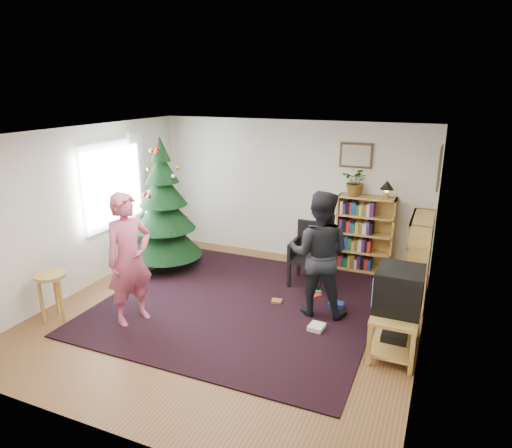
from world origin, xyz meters
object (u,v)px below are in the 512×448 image
at_px(christmas_tree, 164,215).
at_px(table_lamp, 387,186).
at_px(bookshelf_back, 365,233).
at_px(tv_stand, 395,325).
at_px(picture_back, 356,155).
at_px(picture_right, 440,168).
at_px(bookshelf_right, 418,259).
at_px(stool, 51,285).
at_px(potted_plant, 356,181).
at_px(armchair, 311,251).
at_px(person_by_chair, 319,254).
at_px(person_standing, 129,259).
at_px(crt_tv, 399,289).

bearing_deg(christmas_tree, table_lamp, 19.65).
bearing_deg(bookshelf_back, tv_stand, -71.16).
xyz_separation_m(picture_back, picture_right, (1.33, -0.73, 0.00)).
relative_size(bookshelf_right, stool, 1.93).
relative_size(bookshelf_right, potted_plant, 2.72).
bearing_deg(armchair, table_lamp, 42.09).
xyz_separation_m(stool, person_by_chair, (3.23, 1.60, 0.36)).
bearing_deg(picture_right, person_by_chair, -137.73).
bearing_deg(person_standing, picture_back, -13.46).
bearing_deg(bookshelf_right, person_by_chair, 126.37).
xyz_separation_m(picture_back, person_by_chair, (-0.05, -1.97, -1.07)).
bearing_deg(bookshelf_back, christmas_tree, -158.65).
distance_m(picture_back, armchair, 1.79).
relative_size(picture_right, bookshelf_back, 0.46).
height_order(christmas_tree, bookshelf_right, christmas_tree).
height_order(crt_tv, armchair, crt_tv).
bearing_deg(picture_right, bookshelf_right, -111.90).
height_order(bookshelf_right, person_by_chair, person_by_chair).
distance_m(bookshelf_right, tv_stand, 1.51).
relative_size(picture_back, person_by_chair, 0.31).
xyz_separation_m(crt_tv, person_by_chair, (-1.11, 0.55, 0.08)).
xyz_separation_m(bookshelf_right, tv_stand, (-0.12, -1.46, -0.34)).
bearing_deg(person_by_chair, table_lamp, -114.08).
bearing_deg(christmas_tree, bookshelf_back, 21.35).
relative_size(bookshelf_right, person_standing, 0.73).
height_order(christmas_tree, person_standing, christmas_tree).
bearing_deg(person_standing, potted_plant, -15.31).
distance_m(bookshelf_back, armchair, 1.12).
height_order(armchair, person_standing, person_standing).
xyz_separation_m(tv_stand, armchair, (-1.50, 1.52, 0.21)).
bearing_deg(bookshelf_right, tv_stand, 175.31).
bearing_deg(person_standing, crt_tv, -56.99).
distance_m(picture_back, crt_tv, 2.97).
bearing_deg(crt_tv, table_lamp, 102.10).
distance_m(picture_right, tv_stand, 2.44).
xyz_separation_m(christmas_tree, potted_plant, (2.98, 1.24, 0.59)).
distance_m(picture_back, person_standing, 4.03).
bearing_deg(tv_stand, person_by_chair, 153.59).
bearing_deg(picture_right, armchair, -170.81).
distance_m(picture_right, person_standing, 4.47).
height_order(picture_right, person_standing, picture_right).
xyz_separation_m(tv_stand, stool, (-4.34, -1.04, 0.19)).
height_order(christmas_tree, crt_tv, christmas_tree).
height_order(bookshelf_right, tv_stand, bookshelf_right).
relative_size(stool, person_standing, 0.38).
height_order(tv_stand, person_standing, person_standing).
height_order(bookshelf_back, bookshelf_right, same).
bearing_deg(person_standing, stool, 134.38).
height_order(bookshelf_back, potted_plant, potted_plant).
bearing_deg(christmas_tree, picture_right, 8.73).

